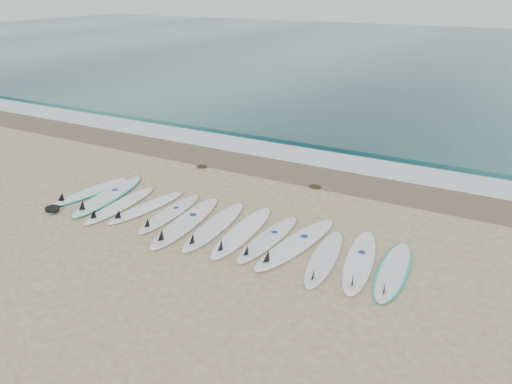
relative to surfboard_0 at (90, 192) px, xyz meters
The scene contains 21 objects.
ground 3.90m from the surfboard_0, ahead, with size 120.00×120.00×0.00m, color tan.
ocean 32.61m from the surfboard_0, 83.14° to the left, with size 120.00×55.00×0.03m, color #1F5352.
wet_sand_band 5.57m from the surfboard_0, 45.57° to the left, with size 120.00×1.80×0.01m, color brown.
foam_band 6.64m from the surfboard_0, 54.06° to the left, with size 120.00×1.40×0.04m, color silver.
wave_crest 7.90m from the surfboard_0, 60.46° to the left, with size 120.00×1.00×0.10m, color #1F5352.
surfboard_0 is the anchor object (origin of this frame).
surfboard_1 0.61m from the surfboard_0, ahead, with size 1.10×2.87×0.35m.
surfboard_2 1.32m from the surfboard_0, 13.83° to the right, with size 0.62×2.48×0.31m.
surfboard_3 1.91m from the surfboard_0, ahead, with size 0.80×2.38×0.30m.
surfboard_4 2.62m from the surfboard_0, ahead, with size 0.63×2.40×0.30m.
surfboard_5 3.25m from the surfboard_0, ahead, with size 0.90×2.89×0.36m.
surfboard_6 3.90m from the surfboard_0, ahead, with size 0.76×2.68×0.34m.
surfboard_7 4.58m from the surfboard_0, ahead, with size 0.73×2.72×0.34m.
surfboard_8 5.20m from the surfboard_0, ahead, with size 0.59×2.43×0.31m.
surfboard_9 5.80m from the surfboard_0, ahead, with size 1.01×2.86×0.36m.
surfboard_10 6.54m from the surfboard_0, ahead, with size 0.81×2.42×0.30m.
surfboard_11 7.18m from the surfboard_0, ahead, with size 0.97×2.63×0.33m.
surfboard_12 7.83m from the surfboard_0, ahead, with size 0.72×2.37×0.30m.
seaweed_near 3.31m from the surfboard_0, 64.74° to the left, with size 0.33×0.26×0.06m, color black.
seaweed_far 5.85m from the surfboard_0, 32.50° to the left, with size 0.34×0.26×0.07m, color black.
leash_coil 1.22m from the surfboard_0, 88.36° to the right, with size 0.46×0.36×0.11m.
Camera 1 is at (5.55, -8.18, 5.01)m, focal length 35.00 mm.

